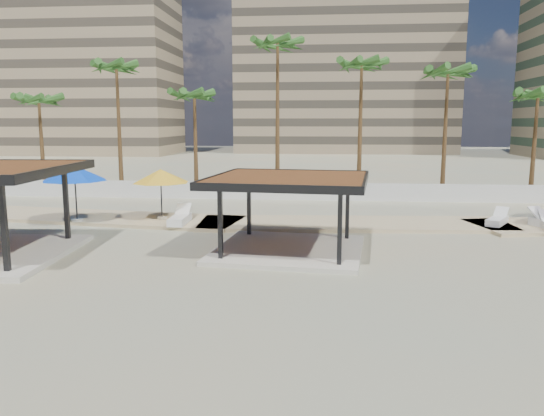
{
  "coord_description": "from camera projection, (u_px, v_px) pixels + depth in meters",
  "views": [
    {
      "loc": [
        0.38,
        -20.44,
        5.31
      ],
      "look_at": [
        -1.94,
        3.66,
        1.4
      ],
      "focal_mm": 35.0,
      "sensor_mm": 36.0,
      "label": 1
    }
  ],
  "objects": [
    {
      "name": "building_west",
      "position": [
        72.0,
        63.0,
        89.32
      ],
      "size": [
        34.0,
        16.0,
        32.4
      ],
      "color": "#937F60",
      "rests_on": "ground"
    },
    {
      "name": "umbrella_f",
      "position": [
        74.0,
        173.0,
        27.41
      ],
      "size": [
        3.63,
        3.63,
        2.96
      ],
      "rotation": [
        0.0,
        0.0,
        0.1
      ],
      "color": "beige",
      "rests_on": "promenade"
    },
    {
      "name": "lounger_a",
      "position": [
        180.0,
        219.0,
        27.31
      ],
      "size": [
        0.86,
        2.41,
        0.9
      ],
      "rotation": [
        0.0,
        0.0,
        1.6
      ],
      "color": "white",
      "rests_on": "promenade"
    },
    {
      "name": "building_mid",
      "position": [
        345.0,
        72.0,
        94.96
      ],
      "size": [
        38.0,
        16.0,
        30.4
      ],
      "color": "#847259",
      "rests_on": "ground"
    },
    {
      "name": "palm_g",
      "position": [
        538.0,
        99.0,
        36.33
      ],
      "size": [
        3.0,
        3.0,
        7.99
      ],
      "color": "brown",
      "rests_on": "ground"
    },
    {
      "name": "palm_b",
      "position": [
        117.0,
        72.0,
        39.33
      ],
      "size": [
        3.0,
        3.0,
        10.21
      ],
      "color": "brown",
      "rests_on": "ground"
    },
    {
      "name": "umbrella_b",
      "position": [
        161.0,
        176.0,
        28.15
      ],
      "size": [
        3.63,
        3.63,
        2.69
      ],
      "rotation": [
        0.0,
        0.0,
        -0.23
      ],
      "color": "beige",
      "rests_on": "promenade"
    },
    {
      "name": "palm_a",
      "position": [
        39.0,
        103.0,
        39.86
      ],
      "size": [
        3.0,
        3.0,
        7.83
      ],
      "color": "brown",
      "rests_on": "ground"
    },
    {
      "name": "promenade",
      "position": [
        352.0,
        222.0,
        28.3
      ],
      "size": [
        44.45,
        7.97,
        0.24
      ],
      "color": "#C6B284",
      "rests_on": "ground"
    },
    {
      "name": "ground",
      "position": [
        312.0,
        258.0,
        20.97
      ],
      "size": [
        200.0,
        200.0,
        0.0
      ],
      "primitive_type": "plane",
      "color": "tan",
      "rests_on": "ground"
    },
    {
      "name": "pavilion_central",
      "position": [
        289.0,
        207.0,
        21.74
      ],
      "size": [
        6.86,
        6.86,
        3.17
      ],
      "rotation": [
        0.0,
        0.0,
        -0.1
      ],
      "color": "beige",
      "rests_on": "ground"
    },
    {
      "name": "palm_f",
      "position": [
        448.0,
        78.0,
        37.05
      ],
      "size": [
        3.0,
        3.0,
        9.6
      ],
      "color": "brown",
      "rests_on": "ground"
    },
    {
      "name": "boundary_wall",
      "position": [
        317.0,
        192.0,
        36.59
      ],
      "size": [
        56.0,
        0.3,
        1.2
      ],
      "primitive_type": "cube",
      "color": "silver",
      "rests_on": "ground"
    },
    {
      "name": "palm_e",
      "position": [
        362.0,
        70.0,
        37.34
      ],
      "size": [
        3.0,
        3.0,
        10.16
      ],
      "color": "brown",
      "rests_on": "ground"
    },
    {
      "name": "palm_d",
      "position": [
        278.0,
        51.0,
        38.16
      ],
      "size": [
        3.0,
        3.0,
        11.72
      ],
      "color": "brown",
      "rests_on": "ground"
    },
    {
      "name": "palm_c",
      "position": [
        194.0,
        99.0,
        38.48
      ],
      "size": [
        3.0,
        3.0,
        8.11
      ],
      "color": "brown",
      "rests_on": "ground"
    },
    {
      "name": "lounger_d",
      "position": [
        497.0,
        220.0,
        27.04
      ],
      "size": [
        1.63,
        2.13,
        0.79
      ],
      "rotation": [
        0.0,
        0.0,
        1.04
      ],
      "color": "white",
      "rests_on": "promenade"
    }
  ]
}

